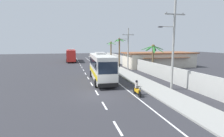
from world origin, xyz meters
TOP-DOWN VIEW (x-y plane):
  - ground_plane at (0.00, 0.00)m, footprint 160.00×160.00m
  - sidewalk_kerb at (6.80, 10.00)m, footprint 3.20×90.00m
  - lane_markings at (2.28, 14.44)m, footprint 3.70×71.00m
  - boundary_wall at (10.60, 14.00)m, footprint 0.24×60.00m
  - coach_bus_foreground at (1.64, 6.89)m, footprint 3.15×10.88m
  - coach_bus_far_lane at (-2.02, 36.02)m, footprint 2.91×11.43m
  - motorcycle_beside_bus at (3.85, -1.03)m, footprint 0.56×1.96m
  - pedestrian_near_kerb at (6.37, 21.91)m, footprint 0.36×0.36m
  - utility_pole_nearest at (8.51, 0.16)m, footprint 3.18×0.24m
  - utility_pole_mid at (8.69, 16.13)m, footprint 3.28×0.24m
  - palm_nearest at (10.98, 9.79)m, footprint 4.09×3.78m
  - palm_second at (8.98, 23.03)m, footprint 3.06×2.89m
  - palm_third at (8.39, 29.10)m, footprint 2.61×2.74m
  - roadside_building at (16.95, 18.77)m, footprint 15.93×7.37m

SIDE VIEW (x-z plane):
  - ground_plane at x=0.00m, z-range 0.00..0.00m
  - lane_markings at x=2.28m, z-range 0.00..0.01m
  - sidewalk_kerb at x=6.80m, z-range 0.00..0.14m
  - motorcycle_beside_bus at x=3.85m, z-range -0.14..1.41m
  - pedestrian_near_kerb at x=6.37m, z-range 0.17..1.78m
  - boundary_wall at x=10.60m, z-range 0.00..2.14m
  - roadside_building at x=16.95m, z-range 0.02..3.30m
  - coach_bus_far_lane at x=-2.02m, z-range 0.07..3.77m
  - coach_bus_foreground at x=1.64m, z-range 0.08..4.04m
  - palm_nearest at x=10.98m, z-range 1.25..6.34m
  - palm_third at x=8.39m, z-range 0.99..6.78m
  - utility_pole_mid at x=8.69m, z-range 0.30..8.53m
  - palm_second at x=8.98m, z-range 1.22..7.76m
  - utility_pole_nearest at x=8.51m, z-range 0.29..10.33m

